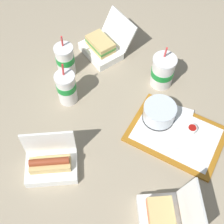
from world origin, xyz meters
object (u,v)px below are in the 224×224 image
object	(u,v)px
cake_container	(159,113)
clamshell_sandwich_center	(103,46)
plastic_fork	(184,151)
soda_cup_corner	(65,60)
clamshell_hotdog_front	(51,164)
soda_cup_front	(163,71)
ketchup_cup	(192,129)
soda_cup_left	(66,88)
clamshell_sandwich_left	(163,219)
food_tray	(176,134)

from	to	relation	value
cake_container	clamshell_sandwich_center	world-z (taller)	clamshell_sandwich_center
plastic_fork	soda_cup_corner	world-z (taller)	soda_cup_corner
clamshell_hotdog_front	soda_cup_corner	size ratio (longest dim) A/B	1.06
soda_cup_corner	soda_cup_front	bearing A→B (deg)	-151.47
cake_container	ketchup_cup	world-z (taller)	cake_container
ketchup_cup	soda_cup_left	distance (m)	0.54
clamshell_hotdog_front	soda_cup_left	size ratio (longest dim) A/B	1.07
cake_container	soda_cup_corner	world-z (taller)	soda_cup_corner
plastic_fork	soda_cup_left	world-z (taller)	soda_cup_left
clamshell_sandwich_left	soda_cup_corner	distance (m)	0.78
cake_container	plastic_fork	distance (m)	0.18
clamshell_hotdog_front	soda_cup_left	world-z (taller)	soda_cup_left
soda_cup_front	cake_container	bearing A→B (deg)	118.78
ketchup_cup	soda_cup_left	bearing A→B (deg)	18.77
soda_cup_corner	soda_cup_left	bearing A→B (deg)	132.93
ketchup_cup	clamshell_sandwich_left	world-z (taller)	clamshell_sandwich_left
ketchup_cup	plastic_fork	xyz separation A→B (m)	(-0.02, 0.10, -0.01)
food_tray	plastic_fork	world-z (taller)	plastic_fork
clamshell_sandwich_left	soda_cup_front	bearing A→B (deg)	-57.69
soda_cup_corner	clamshell_sandwich_left	bearing A→B (deg)	155.98
plastic_fork	clamshell_sandwich_left	size ratio (longest dim) A/B	0.43
ketchup_cup	soda_cup_front	world-z (taller)	soda_cup_front
cake_container	clamshell_sandwich_left	xyz separation A→B (m)	(-0.24, 0.35, -0.00)
plastic_fork	soda_cup_left	size ratio (longest dim) A/B	0.50
cake_container	clamshell_hotdog_front	size ratio (longest dim) A/B	0.59
clamshell_sandwich_left	soda_cup_front	size ratio (longest dim) A/B	1.19
soda_cup_left	soda_cup_corner	bearing A→B (deg)	-47.07
cake_container	ketchup_cup	xyz separation A→B (m)	(-0.14, -0.03, -0.02)
clamshell_sandwich_center	plastic_fork	bearing A→B (deg)	158.09
clamshell_sandwich_center	soda_cup_front	distance (m)	0.33
food_tray	cake_container	distance (m)	0.11
plastic_fork	soda_cup_corner	size ratio (longest dim) A/B	0.50
ketchup_cup	clamshell_sandwich_left	distance (m)	0.39
soda_cup_corner	soda_cup_front	xyz separation A→B (m)	(-0.38, -0.21, -0.00)
food_tray	plastic_fork	bearing A→B (deg)	142.45
cake_container	plastic_fork	xyz separation A→B (m)	(-0.16, 0.07, -0.03)
food_tray	ketchup_cup	bearing A→B (deg)	-130.64
cake_container	soda_cup_left	xyz separation A→B (m)	(0.37, 0.15, 0.03)
clamshell_sandwich_center	soda_cup_front	xyz separation A→B (m)	(-0.32, -0.01, 0.03)
food_tray	clamshell_sandwich_left	bearing A→B (deg)	112.47
soda_cup_corner	plastic_fork	bearing A→B (deg)	176.62
clamshell_sandwich_center	clamshell_sandwich_left	bearing A→B (deg)	141.88
clamshell_sandwich_center	soda_cup_left	bearing A→B (deg)	99.03
food_tray	clamshell_sandwich_left	world-z (taller)	clamshell_sandwich_left
food_tray	cake_container	bearing A→B (deg)	-12.42
ketchup_cup	soda_cup_front	distance (m)	0.28
plastic_fork	clamshell_sandwich_left	bearing A→B (deg)	73.08
cake_container	soda_cup_front	size ratio (longest dim) A/B	0.63
clamshell_sandwich_left	soda_cup_left	xyz separation A→B (m)	(0.61, -0.20, 0.04)
food_tray	cake_container	world-z (taller)	cake_container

